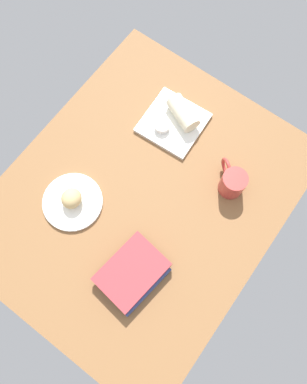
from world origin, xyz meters
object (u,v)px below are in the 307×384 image
at_px(scone_pastry, 71,198).
at_px(coffee_mug, 232,182).
at_px(book_stack, 133,275).
at_px(round_plate, 73,202).
at_px(sauce_cup, 162,126).
at_px(breakfast_wrap, 183,113).
at_px(square_plate, 173,123).

height_order(scone_pastry, coffee_mug, coffee_mug).
xyz_separation_m(book_stack, coffee_mug, (0.44, -0.09, 0.02)).
distance_m(round_plate, sauce_cup, 0.42).
bearing_deg(coffee_mug, round_plate, 132.22).
bearing_deg(coffee_mug, breakfast_wrap, 67.53).
xyz_separation_m(square_plate, coffee_mug, (-0.08, -0.30, 0.04)).
bearing_deg(round_plate, coffee_mug, -47.78).
height_order(scone_pastry, square_plate, scone_pastry).
bearing_deg(sauce_cup, breakfast_wrap, -25.14).
height_order(scone_pastry, breakfast_wrap, breakfast_wrap).
height_order(breakfast_wrap, coffee_mug, coffee_mug).
relative_size(round_plate, book_stack, 0.89).
bearing_deg(coffee_mug, scone_pastry, 132.07).
distance_m(round_plate, square_plate, 0.46).
bearing_deg(book_stack, square_plate, 22.24).
relative_size(sauce_cup, book_stack, 0.25).
bearing_deg(sauce_cup, scone_pastry, 168.49).
bearing_deg(book_stack, coffee_mug, -11.09).
height_order(round_plate, book_stack, book_stack).
distance_m(breakfast_wrap, book_stack, 0.60).
relative_size(scone_pastry, sauce_cup, 1.25).
relative_size(scone_pastry, breakfast_wrap, 0.55).
height_order(round_plate, breakfast_wrap, breakfast_wrap).
relative_size(round_plate, breakfast_wrap, 1.58).
bearing_deg(breakfast_wrap, coffee_mug, 90.74).
bearing_deg(scone_pastry, breakfast_wrap, -13.83).
bearing_deg(breakfast_wrap, square_plate, -1.93).
xyz_separation_m(round_plate, breakfast_wrap, (0.49, -0.12, 0.04)).
distance_m(scone_pastry, square_plate, 0.46).
relative_size(square_plate, book_stack, 0.91).
distance_m(square_plate, coffee_mug, 0.32).
distance_m(scone_pastry, book_stack, 0.33).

